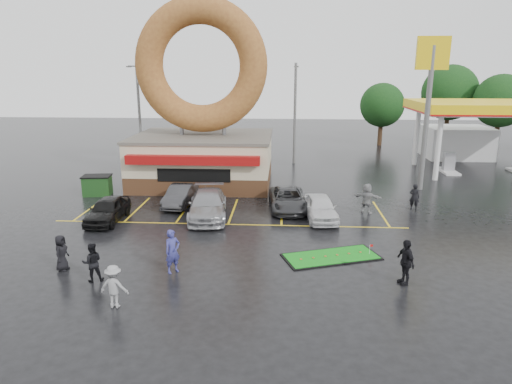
# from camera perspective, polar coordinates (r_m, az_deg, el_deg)

# --- Properties ---
(ground) EXTENTS (120.00, 120.00, 0.00)m
(ground) POSITION_cam_1_polar(r_m,az_deg,el_deg) (22.63, -4.55, -6.88)
(ground) COLOR black
(ground) RESTS_ON ground
(donut_shop) EXTENTS (10.20, 8.70, 13.50)m
(donut_shop) POSITION_cam_1_polar(r_m,az_deg,el_deg) (34.51, -6.68, 8.38)
(donut_shop) COLOR #472B19
(donut_shop) RESTS_ON ground
(gas_station) EXTENTS (12.30, 13.65, 5.90)m
(gas_station) POSITION_cam_1_polar(r_m,az_deg,el_deg) (45.25, 25.74, 7.61)
(gas_station) COLOR silver
(gas_station) RESTS_ON ground
(shell_sign) EXTENTS (2.20, 0.36, 10.60)m
(shell_sign) POSITION_cam_1_polar(r_m,az_deg,el_deg) (34.24, 20.91, 12.35)
(shell_sign) COLOR slate
(shell_sign) RESTS_ON ground
(streetlight_left) EXTENTS (0.40, 2.21, 9.00)m
(streetlight_left) POSITION_cam_1_polar(r_m,az_deg,el_deg) (42.89, -14.42, 9.74)
(streetlight_left) COLOR slate
(streetlight_left) RESTS_ON ground
(streetlight_mid) EXTENTS (0.40, 2.21, 9.00)m
(streetlight_mid) POSITION_cam_1_polar(r_m,az_deg,el_deg) (41.85, 4.89, 10.03)
(streetlight_mid) COLOR slate
(streetlight_mid) RESTS_ON ground
(streetlight_right) EXTENTS (0.40, 2.21, 9.00)m
(streetlight_right) POSITION_cam_1_polar(r_m,az_deg,el_deg) (44.74, 20.63, 9.46)
(streetlight_right) COLOR slate
(streetlight_right) RESTS_ON ground
(tree_far_a) EXTENTS (5.60, 5.60, 8.00)m
(tree_far_a) POSITION_cam_1_polar(r_m,az_deg,el_deg) (55.79, 28.28, 10.00)
(tree_far_a) COLOR #332114
(tree_far_a) RESTS_ON ground
(tree_far_c) EXTENTS (6.30, 6.30, 9.00)m
(tree_far_c) POSITION_cam_1_polar(r_m,az_deg,el_deg) (57.99, 23.08, 11.36)
(tree_far_c) COLOR #332114
(tree_far_c) RESTS_ON ground
(tree_far_d) EXTENTS (4.90, 4.90, 7.00)m
(tree_far_d) POSITION_cam_1_polar(r_m,az_deg,el_deg) (54.02, 15.48, 10.42)
(tree_far_d) COLOR #332114
(tree_far_d) RESTS_ON ground
(car_black) EXTENTS (1.68, 4.10, 1.39)m
(car_black) POSITION_cam_1_polar(r_m,az_deg,el_deg) (27.36, -18.05, -2.12)
(car_black) COLOR black
(car_black) RESTS_ON ground
(car_dgrey) EXTENTS (1.71, 4.07, 1.31)m
(car_dgrey) POSITION_cam_1_polar(r_m,az_deg,el_deg) (29.46, -9.44, -0.45)
(car_dgrey) COLOR #2E2E30
(car_dgrey) RESTS_ON ground
(car_silver) EXTENTS (2.74, 5.49, 1.53)m
(car_silver) POSITION_cam_1_polar(r_m,az_deg,el_deg) (26.86, -6.05, -1.61)
(car_silver) COLOR gray
(car_silver) RESTS_ON ground
(car_grey) EXTENTS (2.56, 4.89, 1.31)m
(car_grey) POSITION_cam_1_polar(r_m,az_deg,el_deg) (28.28, 4.00, -0.93)
(car_grey) COLOR #303033
(car_grey) RESTS_ON ground
(car_white) EXTENTS (2.10, 4.30, 1.41)m
(car_white) POSITION_cam_1_polar(r_m,az_deg,el_deg) (26.66, 8.02, -1.94)
(car_white) COLOR silver
(car_white) RESTS_ON ground
(person_blue) EXTENTS (0.82, 0.81, 1.92)m
(person_blue) POSITION_cam_1_polar(r_m,az_deg,el_deg) (19.88, -10.39, -7.30)
(person_blue) COLOR navy
(person_blue) RESTS_ON ground
(person_blackjkt) EXTENTS (0.98, 0.88, 1.65)m
(person_blackjkt) POSITION_cam_1_polar(r_m,az_deg,el_deg) (19.99, -19.79, -8.27)
(person_blackjkt) COLOR black
(person_blackjkt) RESTS_ON ground
(person_hoodie) EXTENTS (1.10, 0.69, 1.63)m
(person_hoodie) POSITION_cam_1_polar(r_m,az_deg,el_deg) (17.69, -17.34, -11.21)
(person_hoodie) COLOR gray
(person_hoodie) RESTS_ON ground
(person_bystander) EXTENTS (0.55, 0.80, 1.59)m
(person_bystander) POSITION_cam_1_polar(r_m,az_deg,el_deg) (21.54, -23.15, -7.00)
(person_bystander) COLOR black
(person_bystander) RESTS_ON ground
(person_cameraman) EXTENTS (0.78, 1.20, 1.90)m
(person_cameraman) POSITION_cam_1_polar(r_m,az_deg,el_deg) (19.53, 18.18, -8.29)
(person_cameraman) COLOR black
(person_cameraman) RESTS_ON ground
(person_walker_near) EXTENTS (1.80, 1.18, 1.85)m
(person_walker_near) POSITION_cam_1_polar(r_m,az_deg,el_deg) (28.25, 13.68, -0.78)
(person_walker_near) COLOR gray
(person_walker_near) RESTS_ON ground
(person_walker_far) EXTENTS (0.70, 0.58, 1.63)m
(person_walker_far) POSITION_cam_1_polar(r_m,az_deg,el_deg) (29.84, 19.18, -0.58)
(person_walker_far) COLOR black
(person_walker_far) RESTS_ON ground
(dumpster) EXTENTS (1.94, 1.43, 1.30)m
(dumpster) POSITION_cam_1_polar(r_m,az_deg,el_deg) (33.37, -19.22, 0.73)
(dumpster) COLOR #1C461B
(dumpster) RESTS_ON ground
(putting_green) EXTENTS (4.80, 3.27, 0.55)m
(putting_green) POSITION_cam_1_polar(r_m,az_deg,el_deg) (21.67, 9.39, -7.97)
(putting_green) COLOR black
(putting_green) RESTS_ON ground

